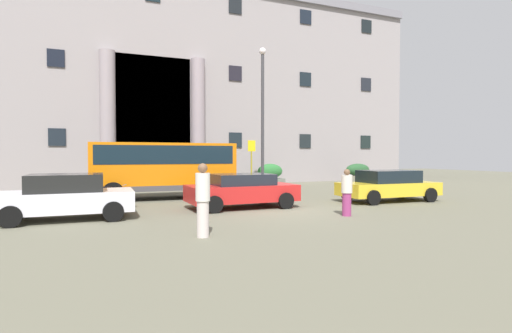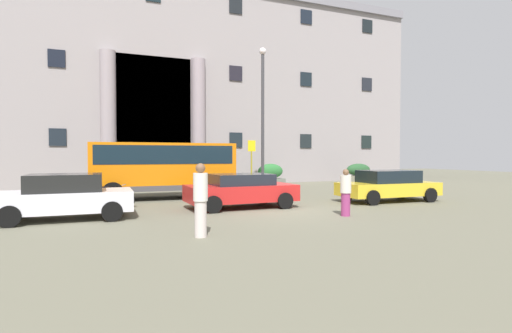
# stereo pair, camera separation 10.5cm
# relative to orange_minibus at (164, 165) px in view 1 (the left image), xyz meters

# --- Properties ---
(ground_plane) EXTENTS (80.00, 64.00, 0.12)m
(ground_plane) POSITION_rel_orange_minibus_xyz_m (3.37, -5.50, -1.62)
(ground_plane) COLOR #656350
(office_building_facade) EXTENTS (35.10, 9.72, 14.13)m
(office_building_facade) POSITION_rel_orange_minibus_xyz_m (3.36, 11.97, 5.50)
(office_building_facade) COLOR gray
(office_building_facade) RESTS_ON ground_plane
(orange_minibus) EXTENTS (6.49, 2.72, 2.59)m
(orange_minibus) POSITION_rel_orange_minibus_xyz_m (0.00, 0.00, 0.00)
(orange_minibus) COLOR orange
(orange_minibus) RESTS_ON ground_plane
(bus_stop_sign) EXTENTS (0.44, 0.08, 2.85)m
(bus_stop_sign) POSITION_rel_orange_minibus_xyz_m (5.03, 1.53, 0.19)
(bus_stop_sign) COLOR #9E9221
(bus_stop_sign) RESTS_ON ground_plane
(hedge_planter_entrance_right) EXTENTS (2.01, 0.98, 1.43)m
(hedge_planter_entrance_right) POSITION_rel_orange_minibus_xyz_m (14.51, 4.64, -0.87)
(hedge_planter_entrance_right) COLOR #6C6956
(hedge_planter_entrance_right) RESTS_ON ground_plane
(hedge_planter_entrance_left) EXTENTS (1.66, 0.95, 1.30)m
(hedge_planter_entrance_left) POSITION_rel_orange_minibus_xyz_m (0.12, 5.03, -0.93)
(hedge_planter_entrance_left) COLOR gray
(hedge_planter_entrance_left) RESTS_ON ground_plane
(hedge_planter_far_east) EXTENTS (1.85, 0.87, 1.46)m
(hedge_planter_far_east) POSITION_rel_orange_minibus_xyz_m (7.76, 5.05, -0.85)
(hedge_planter_far_east) COLOR slate
(hedge_planter_far_east) RESTS_ON ground_plane
(parked_sedan_second) EXTENTS (4.02, 2.11, 1.44)m
(parked_sedan_second) POSITION_rel_orange_minibus_xyz_m (-3.83, -4.88, -0.82)
(parked_sedan_second) COLOR white
(parked_sedan_second) RESTS_ON ground_plane
(parked_coupe_end) EXTENTS (4.20, 2.16, 1.31)m
(parked_coupe_end) POSITION_rel_orange_minibus_xyz_m (2.26, -4.39, -0.87)
(parked_coupe_end) COLOR red
(parked_coupe_end) RESTS_ON ground_plane
(parked_compact_extra) EXTENTS (4.45, 2.11, 1.37)m
(parked_compact_extra) POSITION_rel_orange_minibus_xyz_m (8.97, -4.86, -0.86)
(parked_compact_extra) COLOR gold
(parked_compact_extra) RESTS_ON ground_plane
(motorcycle_far_end) EXTENTS (1.94, 0.56, 0.89)m
(motorcycle_far_end) POSITION_rel_orange_minibus_xyz_m (3.29, -2.53, -1.10)
(motorcycle_far_end) COLOR black
(motorcycle_far_end) RESTS_ON ground_plane
(scooter_by_planter) EXTENTS (1.92, 0.77, 0.89)m
(scooter_by_planter) POSITION_rel_orange_minibus_xyz_m (-2.53, -2.41, -1.10)
(scooter_by_planter) COLOR black
(scooter_by_planter) RESTS_ON ground_plane
(pedestrian_child_trailing) EXTENTS (0.36, 0.36, 1.57)m
(pedestrian_child_trailing) POSITION_rel_orange_minibus_xyz_m (4.80, -7.62, -0.77)
(pedestrian_child_trailing) COLOR #94336A
(pedestrian_child_trailing) RESTS_ON ground_plane
(pedestrian_woman_dark_dress) EXTENTS (0.36, 0.36, 1.84)m
(pedestrian_woman_dark_dress) POSITION_rel_orange_minibus_xyz_m (-0.52, -9.08, -0.63)
(pedestrian_woman_dark_dress) COLOR beige
(pedestrian_woman_dark_dress) RESTS_ON ground_plane
(lamppost_plaza_centre) EXTENTS (0.40, 0.40, 8.19)m
(lamppost_plaza_centre) POSITION_rel_orange_minibus_xyz_m (5.97, 2.16, 3.17)
(lamppost_plaza_centre) COLOR #39393D
(lamppost_plaza_centre) RESTS_ON ground_plane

